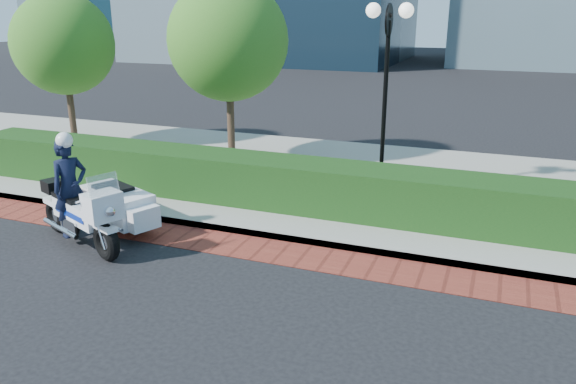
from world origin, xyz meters
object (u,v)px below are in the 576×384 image
(lamppost, at_px, (386,70))
(tree_b, at_px, (228,40))
(tree_a, at_px, (63,44))
(police_motorcycle, at_px, (94,202))

(lamppost, height_order, tree_b, tree_b)
(tree_a, relative_size, police_motorcycle, 1.83)
(tree_a, distance_m, police_motorcycle, 8.21)
(tree_a, relative_size, tree_b, 0.94)
(tree_b, xyz_separation_m, police_motorcycle, (-0.08, -5.64, -2.70))
(tree_b, relative_size, police_motorcycle, 1.95)
(tree_a, xyz_separation_m, tree_b, (5.50, 0.00, 0.21))
(lamppost, bearing_deg, police_motorcycle, -136.57)
(tree_b, bearing_deg, tree_a, 180.00)
(tree_a, bearing_deg, lamppost, -7.41)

